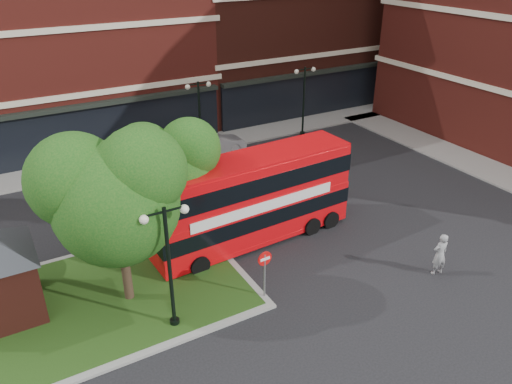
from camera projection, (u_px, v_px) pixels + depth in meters
ground at (301, 283)px, 20.76m from camera, size 120.00×120.00×0.00m
pavement_far at (162, 151)px, 33.51m from camera, size 44.00×3.00×0.12m
pavement_side at (512, 180)px, 29.57m from camera, size 3.00×28.00×0.12m
terrace_far_right at (282, 3)px, 41.92m from camera, size 18.00×12.00×16.00m
traffic_island at (89, 303)px, 19.52m from camera, size 12.60×7.60×0.15m
tree_island_west at (111, 192)px, 17.67m from camera, size 5.40×4.71×7.21m
tree_island_east at (168, 165)px, 21.18m from camera, size 4.46×3.90×6.29m
lamp_island at (169, 263)px, 17.21m from camera, size 1.72×0.36×5.00m
lamp_far_left at (200, 115)px, 31.60m from camera, size 1.72×0.36×5.00m
lamp_far_right at (304, 98)px, 35.13m from camera, size 1.72×0.36×5.00m
bus at (252, 194)px, 22.71m from camera, size 9.86×2.70×3.73m
woman at (440, 254)px, 20.96m from camera, size 0.77×0.56×1.94m
car_silver at (142, 156)px, 31.13m from camera, size 4.25×1.94×1.41m
car_white at (215, 144)px, 33.03m from camera, size 4.14×1.59×1.35m
no_entry_sign at (265, 266)px, 19.22m from camera, size 0.61×0.08×2.19m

